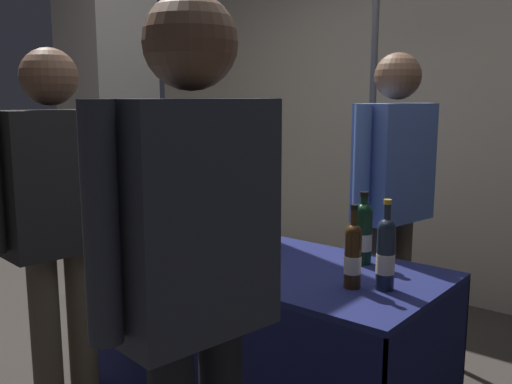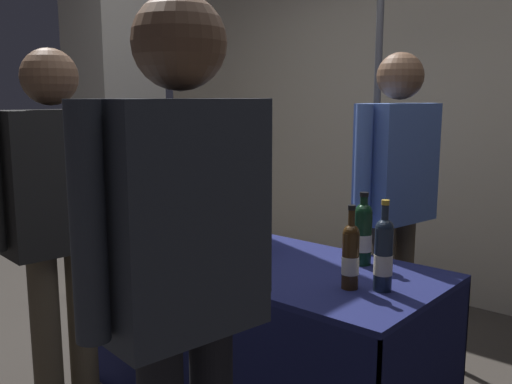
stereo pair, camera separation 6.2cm
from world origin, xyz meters
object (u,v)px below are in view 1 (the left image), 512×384
(wine_glass_mid, at_px, (194,233))
(vendor_presenter, at_px, (393,187))
(taster_foreground_right, at_px, (57,213))
(tasting_table, at_px, (256,302))
(wine_glass_near_vendor, at_px, (145,219))
(concrete_pillar, at_px, (106,51))
(wine_glass_near_taster, at_px, (238,217))
(flower_vase, at_px, (255,225))
(booth_signpost, at_px, (372,107))
(display_bottle_0, at_px, (227,231))
(featured_wine_bottle, at_px, (226,239))

(wine_glass_mid, bearing_deg, vendor_presenter, 53.03)
(taster_foreground_right, bearing_deg, tasting_table, -27.32)
(wine_glass_near_vendor, bearing_deg, concrete_pillar, 151.05)
(wine_glass_near_taster, height_order, flower_vase, flower_vase)
(wine_glass_near_taster, relative_size, taster_foreground_right, 0.09)
(wine_glass_near_vendor, xyz_separation_m, booth_signpost, (0.57, 1.30, 0.55))
(tasting_table, relative_size, flower_vase, 4.21)
(concrete_pillar, relative_size, wine_glass_near_taster, 24.85)
(tasting_table, relative_size, taster_foreground_right, 1.03)
(concrete_pillar, bearing_deg, taster_foreground_right, -43.10)
(wine_glass_near_vendor, distance_m, vendor_presenter, 1.26)
(flower_vase, distance_m, booth_signpost, 1.23)
(concrete_pillar, distance_m, taster_foreground_right, 1.93)
(display_bottle_0, relative_size, wine_glass_near_vendor, 2.17)
(concrete_pillar, distance_m, wine_glass_mid, 1.87)
(flower_vase, bearing_deg, tasting_table, -47.47)
(display_bottle_0, bearing_deg, wine_glass_near_taster, 125.17)
(tasting_table, height_order, wine_glass_near_vendor, wine_glass_near_vendor)
(concrete_pillar, bearing_deg, wine_glass_mid, -23.10)
(concrete_pillar, relative_size, wine_glass_near_vendor, 23.66)
(vendor_presenter, height_order, taster_foreground_right, vendor_presenter)
(wine_glass_near_vendor, relative_size, taster_foreground_right, 0.09)
(featured_wine_bottle, xyz_separation_m, flower_vase, (-0.12, 0.32, -0.02))
(tasting_table, relative_size, featured_wine_bottle, 5.04)
(concrete_pillar, bearing_deg, display_bottle_0, -20.29)
(concrete_pillar, distance_m, wine_glass_near_taster, 1.74)
(wine_glass_mid, xyz_separation_m, booth_signpost, (0.21, 1.31, 0.57))
(wine_glass_near_taster, bearing_deg, display_bottle_0, -54.83)
(concrete_pillar, height_order, taster_foreground_right, concrete_pillar)
(display_bottle_0, distance_m, wine_glass_mid, 0.21)
(concrete_pillar, xyz_separation_m, vendor_presenter, (2.09, 0.17, -0.76))
(featured_wine_bottle, height_order, flower_vase, flower_vase)
(tasting_table, relative_size, vendor_presenter, 1.02)
(wine_glass_near_taster, relative_size, booth_signpost, 0.06)
(tasting_table, distance_m, display_bottle_0, 0.37)
(tasting_table, xyz_separation_m, display_bottle_0, (-0.07, -0.12, 0.35))
(concrete_pillar, bearing_deg, booth_signpost, 21.76)
(wine_glass_mid, distance_m, flower_vase, 0.29)
(tasting_table, distance_m, featured_wine_bottle, 0.44)
(concrete_pillar, height_order, booth_signpost, concrete_pillar)
(wine_glass_near_taster, bearing_deg, featured_wine_bottle, -53.08)
(concrete_pillar, xyz_separation_m, wine_glass_mid, (1.48, -0.63, -0.94))
(tasting_table, relative_size, wine_glass_near_vendor, 11.34)
(featured_wine_bottle, xyz_separation_m, wine_glass_near_vendor, (-0.69, 0.14, -0.03))
(tasting_table, bearing_deg, wine_glass_mid, -154.62)
(featured_wine_bottle, bearing_deg, wine_glass_mid, 158.45)
(wine_glass_mid, bearing_deg, taster_foreground_right, -108.87)
(wine_glass_near_vendor, xyz_separation_m, vendor_presenter, (0.97, 0.79, 0.16))
(taster_foreground_right, height_order, booth_signpost, booth_signpost)
(wine_glass_near_vendor, distance_m, wine_glass_mid, 0.36)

